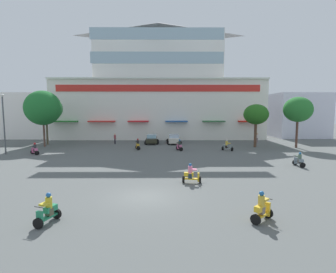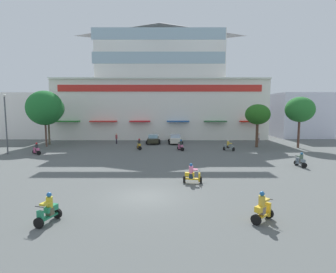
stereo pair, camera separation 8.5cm
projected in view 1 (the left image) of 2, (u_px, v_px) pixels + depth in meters
ground_plane at (154, 159)px, 29.91m from camera, size 128.00×128.00×0.00m
colonial_building at (159, 89)px, 51.97m from camera, size 38.51×17.05×22.16m
flank_building_left at (25, 115)px, 51.86m from camera, size 13.45×8.76×8.49m
flank_building_right at (294, 115)px, 53.96m from camera, size 9.60×11.24×8.56m
plaza_tree_0 at (43, 108)px, 38.56m from camera, size 5.19×5.02×8.23m
plaza_tree_1 at (256, 115)px, 38.38m from camera, size 3.57×3.58×6.26m
plaza_tree_2 at (46, 109)px, 40.65m from camera, size 4.92×4.43×7.65m
plaza_tree_3 at (298, 110)px, 37.60m from camera, size 3.99×4.01×7.28m
parked_car_0 at (152, 139)px, 42.44m from camera, size 2.37×3.93×1.46m
parked_car_1 at (174, 139)px, 42.57m from camera, size 2.41×4.51×1.46m
scooter_rider_0 at (299, 161)px, 25.80m from camera, size 0.62×1.50×1.45m
scooter_rider_1 at (191, 175)px, 20.14m from camera, size 1.48×0.73×1.53m
scooter_rider_2 at (179, 146)px, 35.55m from camera, size 0.93×1.46×1.52m
scooter_rider_3 at (48, 211)px, 13.05m from camera, size 0.94×1.47×1.54m
scooter_rider_4 at (35, 150)px, 32.39m from camera, size 1.44×1.40×1.50m
scooter_rider_5 at (227, 146)px, 35.44m from camera, size 1.48×1.33×1.50m
scooter_rider_6 at (262, 209)px, 13.27m from camera, size 1.37×1.29×1.60m
scooter_rider_7 at (138, 145)px, 36.30m from camera, size 0.84×1.41×1.55m
pedestrian_0 at (257, 137)px, 43.29m from camera, size 0.45×0.45×1.62m
pedestrian_1 at (115, 138)px, 41.92m from camera, size 0.41×0.41×1.68m
streetlamp_near at (4, 120)px, 32.24m from camera, size 0.40×0.40×7.38m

